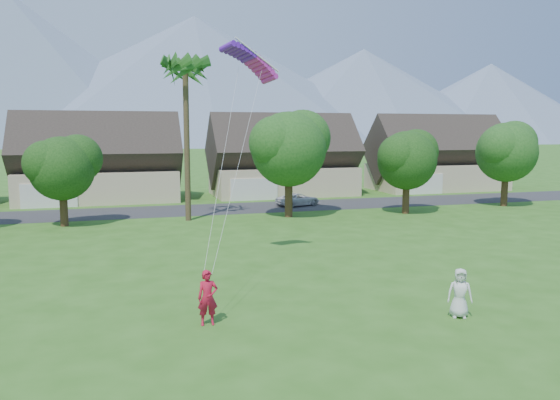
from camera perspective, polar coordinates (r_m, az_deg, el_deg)
name	(u,v)px	position (r m, az deg, el deg)	size (l,w,h in m)	color
ground	(377,372)	(16.78, 10.10, -17.29)	(500.00, 500.00, 0.00)	#2D6019
street	(204,210)	(48.62, -7.98, -0.99)	(90.00, 7.00, 0.01)	#2D2D30
kite_flyer	(208,298)	(19.98, -7.56, -10.09)	(0.73, 0.48, 2.00)	#B61430
watcher	(460,293)	(21.66, 18.28, -9.21)	(0.91, 0.59, 1.86)	silver
parked_car	(298,200)	(50.54, 1.91, 0.05)	(1.93, 4.19, 1.16)	silver
mountain_ridge	(155,84)	(275.06, -12.93, 11.72)	(540.00, 240.00, 70.00)	slate
houses_row	(195,164)	(57.20, -8.87, 3.69)	(72.75, 8.19, 8.86)	beige
tree_row	(199,158)	(41.99, -8.42, 4.40)	(62.27, 6.67, 8.45)	#47301C
fan_palm	(185,65)	(42.68, -9.89, 13.71)	(3.00, 3.00, 13.80)	#4C3D26
parafoil_kite	(251,59)	(28.04, -3.09, 14.52)	(3.35, 1.49, 0.50)	#6219BC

